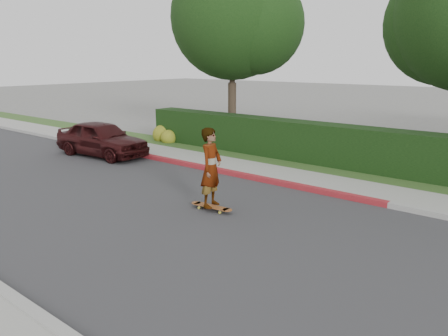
# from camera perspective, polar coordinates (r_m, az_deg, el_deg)

# --- Properties ---
(ground) EXTENTS (120.00, 120.00, 0.00)m
(ground) POSITION_cam_1_polar(r_m,az_deg,el_deg) (8.82, 5.52, -10.61)
(ground) COLOR slate
(ground) RESTS_ON ground
(road) EXTENTS (60.00, 8.00, 0.01)m
(road) POSITION_cam_1_polar(r_m,az_deg,el_deg) (8.81, 5.52, -10.58)
(road) COLOR #2D2D30
(road) RESTS_ON ground
(curb_far) EXTENTS (60.00, 0.20, 0.15)m
(curb_far) POSITION_cam_1_polar(r_m,az_deg,el_deg) (12.21, 16.27, -3.69)
(curb_far) COLOR #9E9E99
(curb_far) RESTS_ON ground
(curb_red_section) EXTENTS (12.00, 0.21, 0.15)m
(curb_red_section) POSITION_cam_1_polar(r_m,az_deg,el_deg) (14.76, -1.83, -0.10)
(curb_red_section) COLOR maroon
(curb_red_section) RESTS_ON ground
(sidewalk_far) EXTENTS (60.00, 1.60, 0.12)m
(sidewalk_far) POSITION_cam_1_polar(r_m,az_deg,el_deg) (13.02, 17.82, -2.78)
(sidewalk_far) COLOR gray
(sidewalk_far) RESTS_ON ground
(planting_strip) EXTENTS (60.00, 1.60, 0.10)m
(planting_strip) POSITION_cam_1_polar(r_m,az_deg,el_deg) (14.48, 20.16, -1.36)
(planting_strip) COLOR #2D4C1E
(planting_strip) RESTS_ON ground
(hedge) EXTENTS (15.00, 1.00, 1.50)m
(hedge) POSITION_cam_1_polar(r_m,az_deg,el_deg) (16.02, 10.94, 3.23)
(hedge) COLOR black
(hedge) RESTS_ON ground
(flowering_shrub) EXTENTS (1.40, 1.00, 0.90)m
(flowering_shrub) POSITION_cam_1_polar(r_m,az_deg,el_deg) (19.98, -7.80, 4.22)
(flowering_shrub) COLOR #2D4C19
(flowering_shrub) RESTS_ON ground
(tree_left) EXTENTS (5.99, 5.21, 8.00)m
(tree_left) POSITION_cam_1_polar(r_m,az_deg,el_deg) (19.53, 1.44, 18.64)
(tree_left) COLOR #33261C
(tree_left) RESTS_ON ground
(skateboard) EXTENTS (1.20, 0.34, 0.11)m
(skateboard) POSITION_cam_1_polar(r_m,az_deg,el_deg) (10.91, -1.66, -5.07)
(skateboard) COLOR gold
(skateboard) RESTS_ON ground
(skateboarder) EXTENTS (0.61, 0.80, 1.97)m
(skateboarder) POSITION_cam_1_polar(r_m,az_deg,el_deg) (10.62, -1.70, 0.04)
(skateboarder) COLOR white
(skateboarder) RESTS_ON skateboard
(car_maroon) EXTENTS (4.14, 1.93, 1.37)m
(car_maroon) POSITION_cam_1_polar(r_m,az_deg,el_deg) (17.65, -15.69, 3.72)
(car_maroon) COLOR #371112
(car_maroon) RESTS_ON ground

